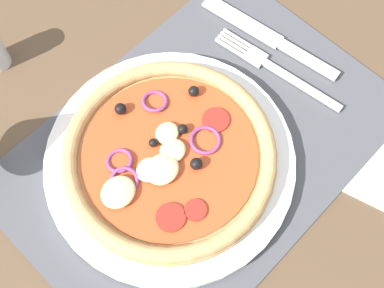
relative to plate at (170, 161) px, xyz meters
The scene contains 6 objects.
ground_plane 4.66cm from the plate, 11.49° to the right, with size 190.00×140.00×2.40cm, color brown.
placemat 4.17cm from the plate, 11.49° to the right, with size 44.82×30.95×0.40cm, color #4C4C51.
plate is the anchor object (origin of this frame).
pizza 1.76cm from the plate, 160.59° to the left, with size 24.10×24.10×2.67cm.
fork 17.92cm from the plate, ahead, with size 3.78×18.05×0.44cm.
knife 21.29cm from the plate, ahead, with size 4.33×20.04×0.62cm.
Camera 1 is at (-17.24, -15.54, 55.14)cm, focal length 47.51 mm.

